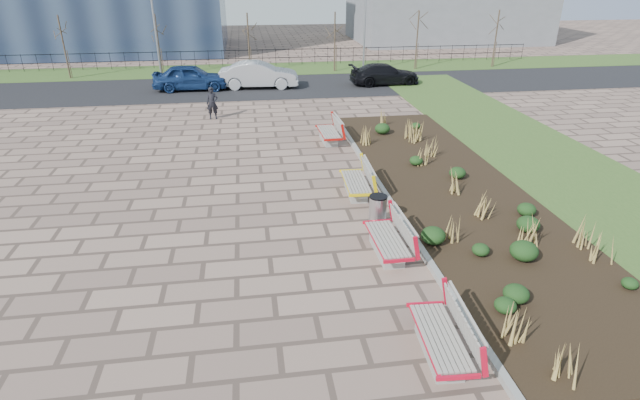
{
  "coord_description": "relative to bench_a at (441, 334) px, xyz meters",
  "views": [
    {
      "loc": [
        -0.32,
        -9.39,
        6.72
      ],
      "look_at": [
        1.5,
        3.0,
        0.9
      ],
      "focal_mm": 28.0,
      "sensor_mm": 36.0,
      "label": 1
    }
  ],
  "objects": [
    {
      "name": "bench_b",
      "position": [
        0.0,
        3.76,
        0.0
      ],
      "size": [
        0.93,
        2.11,
        1.0
      ],
      "primitive_type": null,
      "rotation": [
        0.0,
        0.0,
        0.02
      ],
      "color": "red",
      "rests_on": "ground"
    },
    {
      "name": "railing_fence",
      "position": [
        -3.0,
        31.88,
        0.14
      ],
      "size": [
        44.0,
        0.1,
        1.2
      ],
      "primitive_type": null,
      "color": "black",
      "rests_on": "grass_verge_far"
    },
    {
      "name": "pedestrian",
      "position": [
        -5.03,
        17.46,
        0.28
      ],
      "size": [
        0.57,
        0.37,
        1.55
      ],
      "primitive_type": "imported",
      "rotation": [
        0.0,
        0.0,
        -0.01
      ],
      "color": "black",
      "rests_on": "ground"
    },
    {
      "name": "lamp_west",
      "position": [
        -9.0,
        28.38,
        2.54
      ],
      "size": [
        0.24,
        0.6,
        6.0
      ],
      "primitive_type": null,
      "color": "gray",
      "rests_on": "grass_verge_far"
    },
    {
      "name": "ground",
      "position": [
        -3.0,
        2.38,
        -0.5
      ],
      "size": [
        120.0,
        120.0,
        0.0
      ],
      "primitive_type": "plane",
      "color": "#886C5D",
      "rests_on": "ground"
    },
    {
      "name": "road",
      "position": [
        -3.0,
        24.38,
        -0.49
      ],
      "size": [
        80.0,
        7.0,
        0.02
      ],
      "primitive_type": "cube",
      "color": "black",
      "rests_on": "ground"
    },
    {
      "name": "bench_c",
      "position": [
        0.0,
        7.59,
        0.0
      ],
      "size": [
        0.98,
        2.13,
        1.0
      ],
      "primitive_type": null,
      "rotation": [
        0.0,
        0.0,
        -0.04
      ],
      "color": "yellow",
      "rests_on": "ground"
    },
    {
      "name": "planting_curb",
      "position": [
        0.92,
        7.38,
        -0.42
      ],
      "size": [
        0.16,
        18.0,
        0.15
      ],
      "primitive_type": "cube",
      "color": "gray",
      "rests_on": "ground"
    },
    {
      "name": "lamp_east",
      "position": [
        5.0,
        28.38,
        2.54
      ],
      "size": [
        0.24,
        0.6,
        6.0
      ],
      "primitive_type": null,
      "color": "gray",
      "rests_on": "grass_verge_far"
    },
    {
      "name": "tree_d",
      "position": [
        3.0,
        28.88,
        1.54
      ],
      "size": [
        1.4,
        1.4,
        4.0
      ],
      "primitive_type": null,
      "color": "#4C3D2D",
      "rests_on": "grass_verge_far"
    },
    {
      "name": "car_black",
      "position": [
        5.38,
        24.0,
        0.16
      ],
      "size": [
        4.52,
        2.05,
        1.28
      ],
      "primitive_type": "imported",
      "rotation": [
        0.0,
        0.0,
        1.63
      ],
      "color": "black",
      "rests_on": "road"
    },
    {
      "name": "planting_bed",
      "position": [
        3.25,
        7.38,
        -0.45
      ],
      "size": [
        4.5,
        18.0,
        0.1
      ],
      "primitive_type": "cube",
      "color": "black",
      "rests_on": "ground"
    },
    {
      "name": "tree_e",
      "position": [
        9.0,
        28.88,
        1.54
      ],
      "size": [
        1.4,
        1.4,
        4.0
      ],
      "primitive_type": null,
      "color": "#4C3D2D",
      "rests_on": "grass_verge_far"
    },
    {
      "name": "car_silver",
      "position": [
        -2.52,
        24.17,
        0.31
      ],
      "size": [
        4.9,
        2.04,
        1.57
      ],
      "primitive_type": "imported",
      "rotation": [
        0.0,
        0.0,
        1.49
      ],
      "color": "#9B9DA2",
      "rests_on": "road"
    },
    {
      "name": "tree_c",
      "position": [
        -3.0,
        28.88,
        1.54
      ],
      "size": [
        1.4,
        1.4,
        4.0
      ],
      "primitive_type": null,
      "color": "#4C3D2D",
      "rests_on": "grass_verge_far"
    },
    {
      "name": "bench_a",
      "position": [
        0.0,
        0.0,
        0.0
      ],
      "size": [
        1.02,
        2.15,
        1.0
      ],
      "primitive_type": null,
      "rotation": [
        0.0,
        0.0,
        -0.06
      ],
      "color": "red",
      "rests_on": "ground"
    },
    {
      "name": "tree_b",
      "position": [
        -9.0,
        28.88,
        1.54
      ],
      "size": [
        1.4,
        1.4,
        4.0
      ],
      "primitive_type": null,
      "color": "#4C3D2D",
      "rests_on": "grass_verge_far"
    },
    {
      "name": "car_blue",
      "position": [
        -6.62,
        24.15,
        0.28
      ],
      "size": [
        4.46,
        1.82,
        1.51
      ],
      "primitive_type": "imported",
      "rotation": [
        0.0,
        0.0,
        1.56
      ],
      "color": "navy",
      "rests_on": "road"
    },
    {
      "name": "grass_verge_near",
      "position": [
        8.0,
        7.38,
        -0.48
      ],
      "size": [
        5.0,
        38.0,
        0.04
      ],
      "primitive_type": "cube",
      "color": "#33511E",
      "rests_on": "ground"
    },
    {
      "name": "bench_d",
      "position": [
        0.0,
        13.09,
        0.0
      ],
      "size": [
        0.97,
        2.13,
        1.0
      ],
      "primitive_type": null,
      "rotation": [
        0.0,
        0.0,
        0.03
      ],
      "color": "#B9110C",
      "rests_on": "ground"
    },
    {
      "name": "litter_bin",
      "position": [
        0.16,
        5.37,
        -0.05
      ],
      "size": [
        0.5,
        0.5,
        0.89
      ],
      "primitive_type": "cylinder",
      "color": "#B2B2B7",
      "rests_on": "ground"
    },
    {
      "name": "tree_f",
      "position": [
        15.0,
        28.88,
        1.54
      ],
      "size": [
        1.4,
        1.4,
        4.0
      ],
      "primitive_type": null,
      "color": "#4C3D2D",
      "rests_on": "grass_verge_far"
    },
    {
      "name": "grass_verge_far",
      "position": [
        -3.0,
        30.38,
        -0.48
      ],
      "size": [
        80.0,
        5.0,
        0.04
      ],
      "primitive_type": "cube",
      "color": "#33511E",
      "rests_on": "ground"
    },
    {
      "name": "tree_a",
      "position": [
        -15.0,
        28.88,
        1.54
      ],
      "size": [
        1.4,
        1.4,
        4.0
      ],
      "primitive_type": null,
      "color": "#4C3D2D",
      "rests_on": "grass_verge_far"
    }
  ]
}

